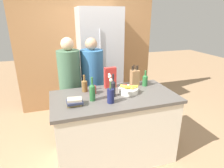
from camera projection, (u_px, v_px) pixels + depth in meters
The scene contains 16 objects.
ground_plane at pixel (114, 154), 2.70m from camera, with size 14.00×14.00×0.00m, color #A37F5B.
kitchen_island at pixel (114, 127), 2.54m from camera, with size 1.58×0.82×0.93m.
back_wall_wood at pixel (87, 46), 3.84m from camera, with size 2.78×0.12×2.60m.
refrigerator at pixel (100, 63), 3.66m from camera, with size 0.78×0.62×2.03m.
fruit_bowl at pixel (128, 89), 2.45m from camera, with size 0.26×0.26×0.11m.
knife_block at pixel (135, 78), 2.70m from camera, with size 0.12×0.10×0.30m.
flower_vase at pixel (111, 93), 2.15m from camera, with size 0.08×0.08×0.36m.
cereal_box at pixel (110, 78), 2.61m from camera, with size 0.17×0.06×0.29m.
coffee_mug at pixel (93, 90), 2.42m from camera, with size 0.09×0.13×0.10m.
book_stack at pixel (75, 102), 2.11m from camera, with size 0.18×0.15×0.08m.
bottle_oil at pixel (92, 91), 2.21m from camera, with size 0.07×0.07×0.29m.
bottle_vinegar at pixel (113, 88), 2.32m from camera, with size 0.06×0.06×0.29m.
bottle_wine at pixel (85, 85), 2.48m from camera, with size 0.07×0.07×0.23m.
bottle_water at pixel (145, 80), 2.68m from camera, with size 0.07×0.07×0.23m.
person_at_sink at pixel (70, 84), 2.86m from camera, with size 0.33×0.33×1.60m.
person_in_blue at pixel (93, 82), 3.02m from camera, with size 0.35×0.35×1.58m.
Camera 1 is at (-0.69, -2.07, 1.89)m, focal length 30.00 mm.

